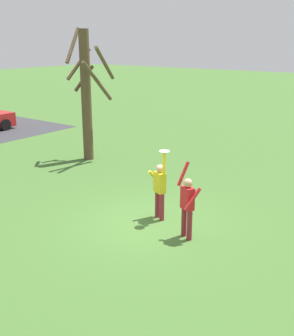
{
  "coord_description": "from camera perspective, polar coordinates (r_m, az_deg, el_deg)",
  "views": [
    {
      "loc": [
        -8.76,
        -6.39,
        5.0
      ],
      "look_at": [
        0.1,
        0.16,
        1.58
      ],
      "focal_mm": 44.09,
      "sensor_mm": 36.0,
      "label": 1
    }
  ],
  "objects": [
    {
      "name": "ground_plane",
      "position": [
        11.95,
        0.33,
        -7.52
      ],
      "size": [
        120.0,
        120.0,
        0.0
      ],
      "primitive_type": "plane",
      "color": "#426B2D"
    },
    {
      "name": "person_catcher",
      "position": [
        11.83,
        1.78,
        -2.63
      ],
      "size": [
        0.5,
        0.59,
        2.08
      ],
      "rotation": [
        0.0,
        0.0,
        -2.0
      ],
      "color": "maroon",
      "rests_on": "ground_plane"
    },
    {
      "name": "person_defender",
      "position": [
        10.73,
        5.59,
        -4.87
      ],
      "size": [
        0.59,
        0.65,
        2.04
      ],
      "rotation": [
        0.0,
        0.0,
        1.14
      ],
      "color": "maroon",
      "rests_on": "ground_plane"
    },
    {
      "name": "frisbee_disc",
      "position": [
        11.32,
        2.41,
        2.32
      ],
      "size": [
        0.29,
        0.29,
        0.02
      ],
      "primitive_type": "cylinder",
      "color": "white",
      "rests_on": "person_catcher"
    },
    {
      "name": "bare_tree_tall",
      "position": [
        17.79,
        -8.34,
        10.39
      ],
      "size": [
        2.05,
        1.99,
        5.52
      ],
      "color": "brown",
      "rests_on": "ground_plane"
    }
  ]
}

